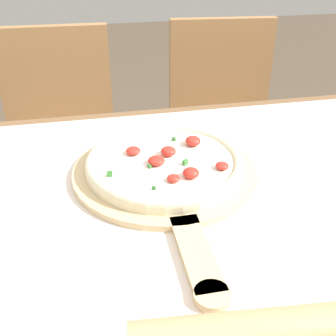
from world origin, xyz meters
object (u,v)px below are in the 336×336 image
pizza_peel (167,176)px  pizza (165,162)px  rolling_pin (297,332)px  chair_right (222,126)px  chair_left (62,140)px

pizza_peel → pizza: 0.03m
rolling_pin → chair_right: 1.18m
pizza → chair_left: chair_left is taller
pizza_peel → chair_left: chair_left is taller
pizza_peel → pizza: size_ratio=1.72×
chair_left → chair_right: size_ratio=1.00×
rolling_pin → chair_left: chair_left is taller
rolling_pin → chair_left: size_ratio=0.52×
pizza → chair_right: size_ratio=0.34×
chair_right → rolling_pin: bearing=-98.3°
rolling_pin → chair_right: size_ratio=0.52×
rolling_pin → chair_left: bearing=105.5°
chair_right → pizza_peel: bearing=-110.1°
pizza → chair_left: 0.80m
pizza → chair_left: bearing=108.5°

